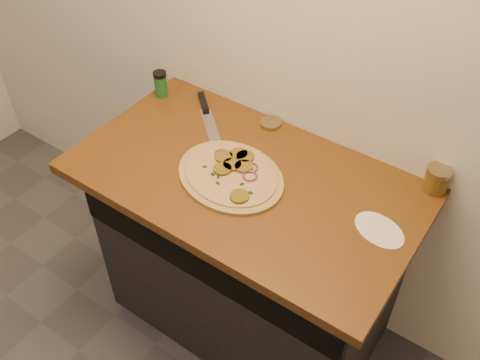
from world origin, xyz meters
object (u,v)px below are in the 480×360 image
Objects in this scene: chefs_knife at (207,113)px; salsa_jar at (437,179)px; spice_shaker at (161,84)px; pizza at (231,174)px.

salsa_jar is at bearing 6.70° from chefs_knife.
pizza is at bearing -24.34° from spice_shaker.
spice_shaker is (-1.10, -0.10, 0.01)m from salsa_jar.
pizza is at bearing -39.30° from chefs_knife.
spice_shaker reaches higher than pizza.
pizza is 0.37m from chefs_knife.
salsa_jar is at bearing 5.37° from spice_shaker.
salsa_jar is (0.87, 0.10, 0.04)m from chefs_knife.
spice_shaker is at bearing -179.77° from chefs_knife.
spice_shaker is (-0.51, 0.23, 0.04)m from pizza.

